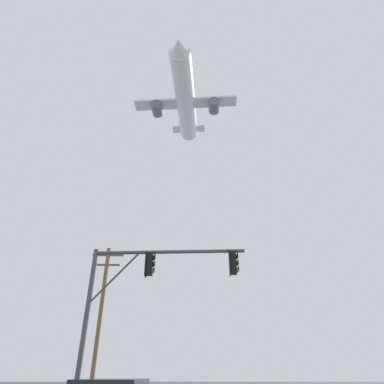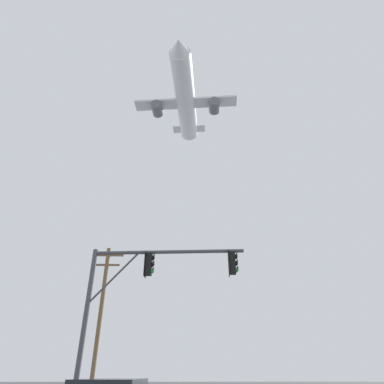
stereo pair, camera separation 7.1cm
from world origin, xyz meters
name	(u,v)px [view 1 (the left image)]	position (x,y,z in m)	size (l,w,h in m)	color
signal_pole_near	(144,286)	(-2.66, 8.00, 4.81)	(6.40, 0.77, 6.37)	#4C4C51
utility_pole	(100,314)	(-6.44, 17.25, 5.09)	(2.20, 0.28, 9.58)	brown
airplane	(185,99)	(-1.08, 37.40, 44.73)	(18.47, 23.90, 6.51)	white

